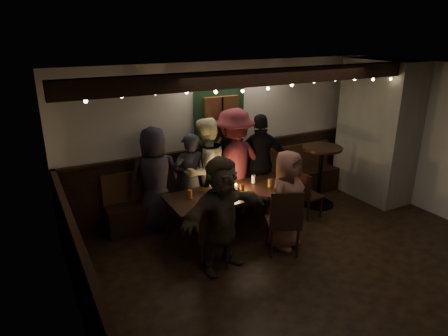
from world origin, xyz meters
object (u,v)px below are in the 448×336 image
dining_table (230,196)px  chair_end (306,192)px  chair_near_right (284,219)px  person_f (222,215)px  high_top (321,169)px  chair_near_left (214,232)px  person_d (234,163)px  person_e (261,162)px  person_a (155,179)px  person_b (190,180)px  person_g (286,200)px  person_c (205,171)px

dining_table → chair_end: (1.45, -0.09, -0.19)m
chair_near_right → person_f: person_f is taller
high_top → chair_end: bearing=-151.5°
chair_near_left → person_d: (1.06, 1.35, 0.41)m
person_e → person_f: 2.09m
person_a → chair_end: bearing=169.5°
person_f → chair_near_left: bearing=121.2°
person_a → person_b: (0.55, -0.13, -0.07)m
chair_end → person_a: size_ratio=0.48×
person_f → person_g: person_f is taller
person_e → person_f: bearing=61.4°
person_a → person_e: 1.92m
chair_near_right → person_d: 1.59m
chair_near_right → person_b: person_b is taller
chair_near_left → person_f: 0.30m
person_b → person_a: bearing=-6.8°
chair_near_left → person_e: size_ratio=0.54×
person_a → person_f: 1.59m
dining_table → person_c: 0.70m
chair_near_right → person_d: bearing=88.4°
person_b → person_g: (0.95, -1.33, -0.03)m
chair_near_left → person_f: size_ratio=0.58×
person_a → person_g: size_ratio=1.13×
chair_near_left → dining_table: bearing=48.5°
chair_near_left → chair_end: 2.18m
person_a → person_b: person_a is taller
chair_near_right → chair_end: size_ratio=1.24×
dining_table → person_f: size_ratio=1.23×
chair_near_left → person_c: person_c is taller
chair_near_left → person_b: 1.39m
chair_near_right → person_b: 1.73m
person_d → person_a: bearing=-15.6°
person_d → person_c: bearing=-12.4°
chair_end → person_d: person_d is taller
chair_near_right → person_c: 1.67m
person_d → person_g: 1.36m
chair_near_right → high_top: size_ratio=0.91×
dining_table → person_b: size_ratio=1.27×
person_a → person_f: bearing=112.8°
chair_near_right → person_e: size_ratio=0.59×
chair_near_left → chair_near_right: size_ratio=0.91×
person_e → person_g: bearing=91.2°
chair_near_left → chair_end: bearing=16.9°
person_b → person_d: (0.82, 0.01, 0.16)m
chair_near_left → person_e: bearing=40.1°
high_top → chair_near_left: bearing=-160.6°
chair_near_left → person_b: person_b is taller
chair_near_left → person_e: person_e is taller
dining_table → person_e: size_ratio=1.14×
dining_table → chair_end: bearing=-3.4°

